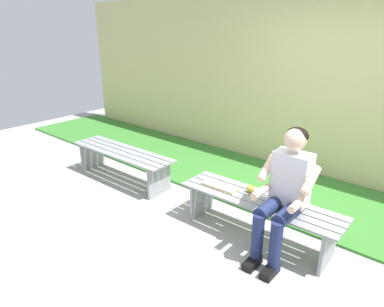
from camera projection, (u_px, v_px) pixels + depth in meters
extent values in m
cube|color=#9E9E99|center=(116.00, 241.00, 3.54)|extent=(10.00, 7.00, 0.04)
cube|color=#387A2D|center=(231.00, 174.00, 5.06)|extent=(9.00, 1.54, 0.03)
cube|color=#D1C684|center=(304.00, 86.00, 4.91)|extent=(9.50, 0.24, 2.54)
cube|color=gray|center=(267.00, 194.00, 3.56)|extent=(1.70, 0.13, 0.02)
cube|color=gray|center=(262.00, 198.00, 3.48)|extent=(1.70, 0.13, 0.02)
cube|color=gray|center=(256.00, 202.00, 3.39)|extent=(1.70, 0.13, 0.02)
cube|color=gray|center=(250.00, 207.00, 3.31)|extent=(1.70, 0.13, 0.02)
cube|color=gray|center=(329.00, 246.00, 3.08)|extent=(0.04, 0.40, 0.43)
cube|color=gray|center=(202.00, 198.00, 3.94)|extent=(0.04, 0.40, 0.43)
cube|color=gray|center=(131.00, 148.00, 4.87)|extent=(1.68, 0.13, 0.02)
cube|color=gray|center=(125.00, 150.00, 4.79)|extent=(1.68, 0.13, 0.02)
cube|color=gray|center=(118.00, 152.00, 4.71)|extent=(1.68, 0.13, 0.02)
cube|color=gray|center=(112.00, 155.00, 4.62)|extent=(1.68, 0.13, 0.02)
cube|color=gray|center=(159.00, 180.00, 4.40)|extent=(0.04, 0.40, 0.43)
cube|color=gray|center=(92.00, 154.00, 5.25)|extent=(0.04, 0.40, 0.43)
cube|color=silver|center=(291.00, 178.00, 3.15)|extent=(0.34, 0.20, 0.50)
sphere|color=beige|center=(295.00, 139.00, 3.01)|extent=(0.20, 0.20, 0.20)
ellipsoid|color=black|center=(297.00, 135.00, 3.02)|extent=(0.20, 0.19, 0.15)
cylinder|color=navy|center=(288.00, 213.00, 3.04)|extent=(0.13, 0.40, 0.13)
cylinder|color=navy|center=(270.00, 207.00, 3.15)|extent=(0.13, 0.40, 0.13)
cylinder|color=navy|center=(275.00, 248.00, 2.99)|extent=(0.11, 0.11, 0.52)
cube|color=black|center=(270.00, 271.00, 3.03)|extent=(0.10, 0.22, 0.07)
cylinder|color=navy|center=(257.00, 240.00, 3.10)|extent=(0.11, 0.11, 0.52)
cube|color=black|center=(252.00, 263.00, 3.14)|extent=(0.10, 0.22, 0.07)
cylinder|color=beige|center=(311.00, 180.00, 2.94)|extent=(0.08, 0.28, 0.23)
cylinder|color=beige|center=(297.00, 204.00, 2.91)|extent=(0.07, 0.26, 0.07)
cylinder|color=beige|center=(267.00, 168.00, 3.19)|extent=(0.08, 0.28, 0.23)
cylinder|color=beige|center=(261.00, 192.00, 3.12)|extent=(0.07, 0.26, 0.07)
sphere|color=gold|center=(251.00, 189.00, 3.56)|extent=(0.08, 0.08, 0.08)
cube|color=white|center=(228.00, 188.00, 3.63)|extent=(0.20, 0.15, 0.02)
cube|color=white|center=(212.00, 183.00, 3.75)|extent=(0.20, 0.15, 0.02)
cube|color=#BF8C1E|center=(220.00, 186.00, 3.69)|extent=(0.41, 0.17, 0.01)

